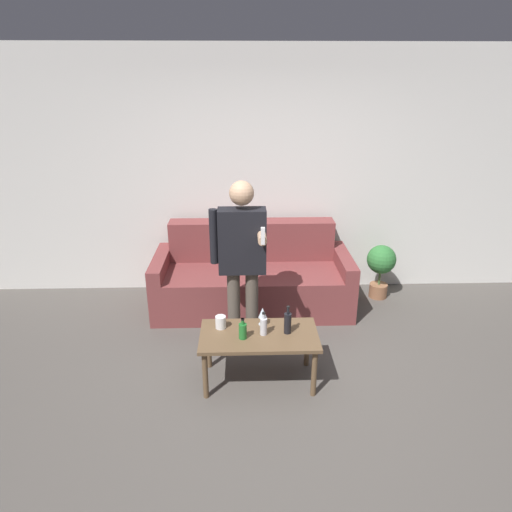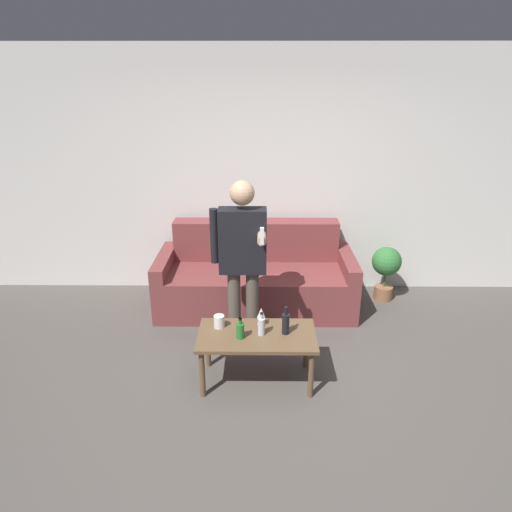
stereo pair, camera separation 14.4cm
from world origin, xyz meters
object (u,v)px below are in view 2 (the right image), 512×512
couch (256,278)px  coffee_table (257,340)px  person_standing_front (242,254)px  bottle_orange (286,323)px

couch → coffee_table: 1.36m
person_standing_front → couch: bearing=82.3°
couch → bottle_orange: couch is taller
coffee_table → bottle_orange: size_ratio=3.96×
coffee_table → person_standing_front: (-0.13, 0.54, 0.53)m
couch → bottle_orange: 1.39m
coffee_table → bottle_orange: 0.28m
person_standing_front → bottle_orange: bearing=-55.3°
coffee_table → person_standing_front: bearing=103.9°
couch → person_standing_front: person_standing_front is taller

